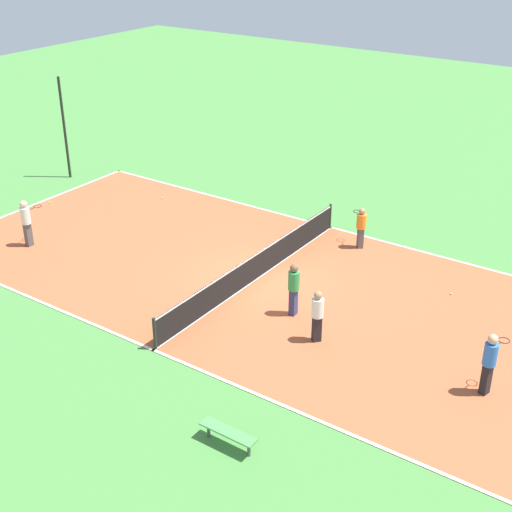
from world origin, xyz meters
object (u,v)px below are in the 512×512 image
(bench, at_px, (228,433))
(fence_post_back_right, at_px, (64,128))
(tennis_ball_near_net, at_px, (162,198))
(player_near_white, at_px, (317,313))
(player_center_orange, at_px, (361,225))
(tennis_ball_right_alley, at_px, (50,203))
(player_far_green, at_px, (294,286))
(tennis_ball_far_baseline, at_px, (451,294))
(tennis_net, at_px, (256,265))
(player_near_blue, at_px, (490,360))
(player_far_white, at_px, (26,220))

(bench, relative_size, fence_post_back_right, 0.32)
(tennis_ball_near_net, xyz_separation_m, fence_post_back_right, (-0.35, 5.41, 2.29))
(player_near_white, distance_m, tennis_ball_near_net, 12.64)
(bench, xyz_separation_m, player_near_white, (5.11, 0.55, 0.58))
(player_center_orange, relative_size, tennis_ball_right_alley, 23.18)
(player_far_green, bearing_deg, fence_post_back_right, -109.87)
(player_near_white, height_order, fence_post_back_right, fence_post_back_right)
(tennis_ball_near_net, bearing_deg, tennis_ball_far_baseline, -94.16)
(player_center_orange, height_order, tennis_ball_near_net, player_center_orange)
(bench, xyz_separation_m, fence_post_back_right, (10.62, 17.13, 1.97))
(tennis_net, height_order, bench, tennis_net)
(player_far_green, relative_size, fence_post_back_right, 0.37)
(tennis_ball_right_alley, bearing_deg, tennis_ball_near_net, -48.92)
(player_near_white, height_order, tennis_ball_far_baseline, player_near_white)
(player_near_white, xyz_separation_m, tennis_ball_near_net, (5.87, 11.16, -0.91))
(tennis_ball_near_net, height_order, tennis_ball_far_baseline, same)
(player_near_white, bearing_deg, tennis_ball_right_alley, 119.26)
(tennis_ball_near_net, xyz_separation_m, tennis_ball_far_baseline, (-0.98, -13.46, 0.00))
(bench, distance_m, tennis_ball_right_alley, 17.21)
(tennis_net, xyz_separation_m, player_near_blue, (-1.79, -8.55, 0.54))
(player_center_orange, xyz_separation_m, tennis_ball_far_baseline, (-1.51, -4.15, -0.86))
(player_center_orange, distance_m, tennis_ball_near_net, 9.37)
(bench, relative_size, player_near_blue, 0.82)
(tennis_ball_far_baseline, bearing_deg, tennis_ball_near_net, 85.84)
(tennis_ball_near_net, distance_m, tennis_ball_right_alley, 4.79)
(bench, height_order, player_near_white, player_near_white)
(player_center_orange, bearing_deg, bench, 148.66)
(fence_post_back_right, bearing_deg, tennis_ball_far_baseline, -91.90)
(player_center_orange, bearing_deg, tennis_ball_far_baseline, -153.19)
(player_near_white, bearing_deg, bench, -134.12)
(tennis_net, bearing_deg, player_near_white, -120.49)
(tennis_ball_near_net, relative_size, fence_post_back_right, 0.01)
(fence_post_back_right, bearing_deg, player_near_white, -108.40)
(player_near_blue, relative_size, player_far_white, 1.00)
(player_far_white, xyz_separation_m, player_center_orange, (6.91, -10.31, -0.15))
(player_far_white, height_order, tennis_ball_far_baseline, player_far_white)
(player_far_green, xyz_separation_m, fence_post_back_right, (4.63, 15.22, 1.31))
(player_far_white, relative_size, player_near_white, 1.09)
(tennis_ball_near_net, height_order, fence_post_back_right, fence_post_back_right)
(bench, relative_size, tennis_ball_right_alley, 21.95)
(tennis_net, height_order, player_near_white, player_near_white)
(tennis_net, relative_size, player_near_white, 6.26)
(player_center_orange, distance_m, tennis_ball_far_baseline, 4.50)
(tennis_net, xyz_separation_m, player_far_white, (-2.64, 8.53, 0.54))
(player_center_orange, relative_size, player_near_white, 0.95)
(bench, bearing_deg, tennis_ball_far_baseline, -99.89)
(player_near_blue, height_order, player_near_white, player_near_blue)
(bench, relative_size, player_center_orange, 0.95)
(tennis_ball_right_alley, bearing_deg, player_far_white, -141.05)
(player_far_white, distance_m, tennis_ball_right_alley, 4.27)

